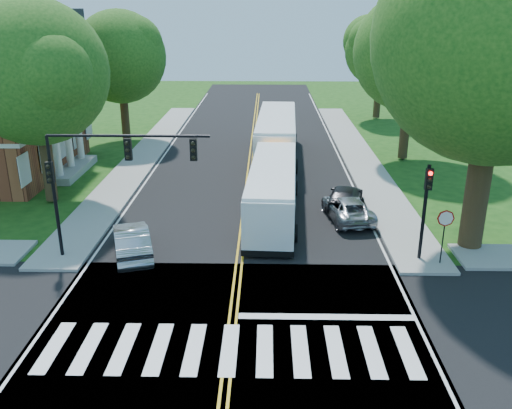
{
  "coord_description": "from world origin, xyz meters",
  "views": [
    {
      "loc": [
        1.23,
        -16.0,
        10.91
      ],
      "look_at": [
        0.74,
        7.26,
        2.4
      ],
      "focal_mm": 38.0,
      "sensor_mm": 36.0,
      "label": 1
    }
  ],
  "objects_px": {
    "bus_lead": "(273,190)",
    "suv": "(347,208)",
    "signal_nw": "(104,167)",
    "dark_sedan": "(345,197)",
    "bus_follow": "(277,136)",
    "signal_ne": "(426,200)",
    "hatchback": "(132,241)"
  },
  "relations": [
    {
      "from": "signal_nw",
      "to": "bus_lead",
      "type": "distance_m",
      "value": 9.67
    },
    {
      "from": "signal_nw",
      "to": "dark_sedan",
      "type": "bearing_deg",
      "value": 31.25
    },
    {
      "from": "dark_sedan",
      "to": "bus_lead",
      "type": "bearing_deg",
      "value": 34.52
    },
    {
      "from": "signal_ne",
      "to": "dark_sedan",
      "type": "bearing_deg",
      "value": 109.48
    },
    {
      "from": "signal_ne",
      "to": "bus_follow",
      "type": "bearing_deg",
      "value": 109.5
    },
    {
      "from": "hatchback",
      "to": "suv",
      "type": "relative_size",
      "value": 0.97
    },
    {
      "from": "signal_nw",
      "to": "hatchback",
      "type": "distance_m",
      "value": 3.75
    },
    {
      "from": "hatchback",
      "to": "suv",
      "type": "distance_m",
      "value": 11.66
    },
    {
      "from": "bus_lead",
      "to": "suv",
      "type": "bearing_deg",
      "value": 177.56
    },
    {
      "from": "signal_nw",
      "to": "bus_lead",
      "type": "xyz_separation_m",
      "value": [
        7.41,
        5.53,
        -2.84
      ]
    },
    {
      "from": "signal_ne",
      "to": "bus_follow",
      "type": "xyz_separation_m",
      "value": [
        -6.26,
        17.67,
        -1.2
      ]
    },
    {
      "from": "bus_lead",
      "to": "suv",
      "type": "xyz_separation_m",
      "value": [
        4.06,
        -0.38,
        -0.9
      ]
    },
    {
      "from": "signal_nw",
      "to": "dark_sedan",
      "type": "relative_size",
      "value": 1.64
    },
    {
      "from": "hatchback",
      "to": "suv",
      "type": "xyz_separation_m",
      "value": [
        10.6,
        4.85,
        -0.1
      ]
    },
    {
      "from": "bus_lead",
      "to": "hatchback",
      "type": "bearing_deg",
      "value": 41.45
    },
    {
      "from": "bus_follow",
      "to": "suv",
      "type": "distance_m",
      "value": 13.1
    },
    {
      "from": "bus_follow",
      "to": "signal_nw",
      "type": "bearing_deg",
      "value": 68.52
    },
    {
      "from": "suv",
      "to": "dark_sedan",
      "type": "relative_size",
      "value": 1.05
    },
    {
      "from": "bus_lead",
      "to": "dark_sedan",
      "type": "bearing_deg",
      "value": -157.45
    },
    {
      "from": "signal_ne",
      "to": "dark_sedan",
      "type": "distance_m",
      "value": 7.79
    },
    {
      "from": "dark_sedan",
      "to": "hatchback",
      "type": "bearing_deg",
      "value": 46.91
    },
    {
      "from": "signal_ne",
      "to": "suv",
      "type": "relative_size",
      "value": 0.96
    },
    {
      "from": "bus_lead",
      "to": "hatchback",
      "type": "distance_m",
      "value": 8.41
    },
    {
      "from": "bus_lead",
      "to": "dark_sedan",
      "type": "xyz_separation_m",
      "value": [
        4.16,
        1.49,
        -0.9
      ]
    },
    {
      "from": "bus_follow",
      "to": "hatchback",
      "type": "distance_m",
      "value": 18.73
    },
    {
      "from": "signal_ne",
      "to": "bus_follow",
      "type": "height_order",
      "value": "signal_ne"
    },
    {
      "from": "bus_follow",
      "to": "hatchback",
      "type": "relative_size",
      "value": 2.91
    },
    {
      "from": "suv",
      "to": "bus_follow",
      "type": "bearing_deg",
      "value": -81.99
    },
    {
      "from": "signal_ne",
      "to": "bus_lead",
      "type": "height_order",
      "value": "signal_ne"
    },
    {
      "from": "signal_nw",
      "to": "signal_ne",
      "type": "relative_size",
      "value": 1.62
    },
    {
      "from": "hatchback",
      "to": "dark_sedan",
      "type": "height_order",
      "value": "hatchback"
    },
    {
      "from": "signal_ne",
      "to": "bus_lead",
      "type": "xyz_separation_m",
      "value": [
        -6.64,
        5.52,
        -1.42
      ]
    }
  ]
}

